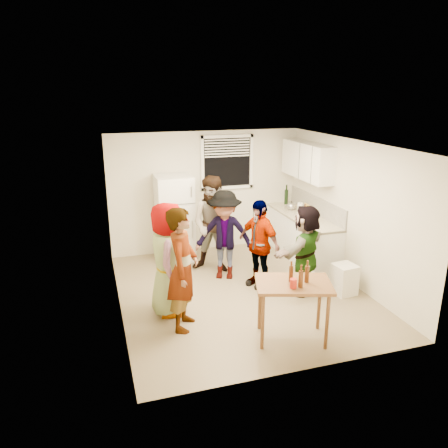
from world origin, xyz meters
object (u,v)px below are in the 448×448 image
object	(u,v)px
guest_back_left	(215,270)
trash_bin	(344,280)
beer_bottle_counter	(304,219)
guest_back_right	(225,277)
wine_bottle	(286,204)
red_cup	(293,288)
blue_cup	(305,225)
guest_orange	(303,291)
kettle	(291,210)
guest_grey	(170,311)
guest_black	(258,285)
refrigerator	(175,218)
beer_bottle_table	(291,282)
serving_table	(291,338)
guest_stripe	(185,326)

from	to	relation	value
guest_back_left	trash_bin	bearing A→B (deg)	-11.26
beer_bottle_counter	guest_back_right	xyz separation A→B (m)	(-1.68, -0.22, -0.90)
wine_bottle	red_cup	world-z (taller)	wine_bottle
blue_cup	guest_orange	world-z (taller)	blue_cup
beer_bottle_counter	blue_cup	xyz separation A→B (m)	(-0.16, -0.36, 0.00)
kettle	guest_orange	xyz separation A→B (m)	(-0.63, -1.86, -0.90)
wine_bottle	red_cup	xyz separation A→B (m)	(-1.64, -3.74, -0.06)
kettle	trash_bin	distance (m)	2.23
guest_grey	guest_back_left	distance (m)	1.75
blue_cup	guest_back_left	distance (m)	1.91
wine_bottle	blue_cup	xyz separation A→B (m)	(-0.31, -1.52, -0.00)
beer_bottle_counter	wine_bottle	bearing A→B (deg)	82.61
blue_cup	trash_bin	size ratio (longest dim) A/B	0.22
blue_cup	guest_black	distance (m)	1.44
red_cup	refrigerator	bearing A→B (deg)	103.57
beer_bottle_table	kettle	bearing A→B (deg)	64.29
refrigerator	trash_bin	xyz separation A→B (m)	(2.39, -2.43, -0.60)
refrigerator	guest_grey	size ratio (longest dim) A/B	0.97
wine_bottle	guest_black	world-z (taller)	wine_bottle
kettle	guest_orange	distance (m)	2.16
trash_bin	guest_grey	xyz separation A→B (m)	(-2.91, 0.24, -0.25)
serving_table	guest_back_right	distance (m)	2.25
beer_bottle_table	guest_orange	distance (m)	1.71
trash_bin	wine_bottle	bearing A→B (deg)	87.48
serving_table	guest_orange	world-z (taller)	serving_table
wine_bottle	red_cup	distance (m)	4.09
guest_grey	guest_orange	size ratio (longest dim) A/B	1.15
beer_bottle_counter	serving_table	xyz separation A→B (m)	(-1.41, -2.45, -0.90)
wine_bottle	blue_cup	distance (m)	1.55
serving_table	guest_orange	distance (m)	1.51
serving_table	guest_back_left	distance (m)	2.62
refrigerator	beer_bottle_table	distance (m)	3.51
guest_stripe	red_cup	bearing A→B (deg)	-101.15
guest_stripe	guest_back_left	world-z (taller)	guest_back_left
kettle	guest_orange	bearing A→B (deg)	-106.89
refrigerator	red_cup	distance (m)	3.67
refrigerator	guest_back_right	distance (m)	1.61
guest_back_left	guest_stripe	bearing A→B (deg)	-87.92
beer_bottle_table	red_cup	bearing A→B (deg)	-105.89
beer_bottle_counter	serving_table	distance (m)	2.97
refrigerator	guest_stripe	bearing A→B (deg)	-98.60
guest_back_right	wine_bottle	bearing A→B (deg)	60.52
serving_table	guest_black	bearing A→B (deg)	83.81
blue_cup	red_cup	distance (m)	2.60
refrigerator	guest_back_left	bearing A→B (deg)	-54.85
beer_bottle_counter	refrigerator	bearing A→B (deg)	157.36
serving_table	guest_back_right	xyz separation A→B (m)	(-0.27, 2.23, 0.00)
blue_cup	guest_back_right	xyz separation A→B (m)	(-1.52, 0.14, -0.90)
serving_table	red_cup	world-z (taller)	red_cup
kettle	guest_back_left	distance (m)	2.09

